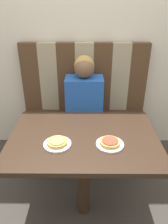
# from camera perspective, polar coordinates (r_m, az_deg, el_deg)

# --- Properties ---
(ground_plane) EXTENTS (12.00, 12.00, 0.00)m
(ground_plane) POSITION_cam_1_polar(r_m,az_deg,el_deg) (2.08, -0.07, -23.98)
(ground_plane) COLOR #38332D
(wall_back) EXTENTS (7.00, 0.05, 2.60)m
(wall_back) POSITION_cam_1_polar(r_m,az_deg,el_deg) (2.38, 0.11, 19.68)
(wall_back) COLOR beige
(wall_back) RESTS_ON ground_plane
(booth_seat) EXTENTS (1.34, 0.56, 0.50)m
(booth_seat) POSITION_cam_1_polar(r_m,az_deg,el_deg) (2.45, 0.05, -6.72)
(booth_seat) COLOR #382319
(booth_seat) RESTS_ON ground_plane
(booth_backrest) EXTENTS (1.34, 0.08, 0.74)m
(booth_backrest) POSITION_cam_1_polar(r_m,az_deg,el_deg) (2.38, 0.09, 8.95)
(booth_backrest) COLOR #4C331E
(booth_backrest) RESTS_ON booth_seat
(dining_table) EXTENTS (1.05, 0.74, 0.76)m
(dining_table) POSITION_cam_1_polar(r_m,az_deg,el_deg) (1.61, -0.08, -9.22)
(dining_table) COLOR black
(dining_table) RESTS_ON ground_plane
(person) EXTENTS (0.37, 0.24, 0.66)m
(person) POSITION_cam_1_polar(r_m,az_deg,el_deg) (2.18, 0.06, 5.63)
(person) COLOR #2356B2
(person) RESTS_ON booth_seat
(plate_left) EXTENTS (0.19, 0.19, 0.01)m
(plate_left) POSITION_cam_1_polar(r_m,az_deg,el_deg) (1.48, -6.97, -8.33)
(plate_left) COLOR white
(plate_left) RESTS_ON dining_table
(plate_right) EXTENTS (0.19, 0.19, 0.01)m
(plate_right) POSITION_cam_1_polar(r_m,az_deg,el_deg) (1.48, 6.76, -8.39)
(plate_right) COLOR white
(plate_right) RESTS_ON dining_table
(pizza_left) EXTENTS (0.14, 0.14, 0.03)m
(pizza_left) POSITION_cam_1_polar(r_m,az_deg,el_deg) (1.47, -7.02, -7.75)
(pizza_left) COLOR #C68E47
(pizza_left) RESTS_ON plate_left
(pizza_right) EXTENTS (0.14, 0.14, 0.03)m
(pizza_right) POSITION_cam_1_polar(r_m,az_deg,el_deg) (1.47, 6.80, -7.81)
(pizza_right) COLOR #C68E47
(pizza_right) RESTS_ON plate_right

